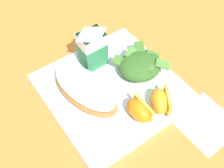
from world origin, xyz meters
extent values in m
plane|color=#C67A33|center=(0.00, 0.00, 0.00)|extent=(3.00, 3.00, 0.00)
cube|color=silver|center=(0.00, 0.00, 0.01)|extent=(0.28, 0.28, 0.02)
ellipsoid|color=#A87038|center=(-0.06, 0.01, 0.03)|extent=(0.11, 0.18, 0.03)
ellipsoid|color=#B22D19|center=(-0.06, 0.01, 0.04)|extent=(0.10, 0.17, 0.01)
ellipsoid|color=beige|center=(-0.06, 0.01, 0.05)|extent=(0.11, 0.17, 0.01)
ellipsoid|color=#336023|center=(0.08, 0.00, 0.04)|extent=(0.10, 0.09, 0.04)
cube|color=#3D7028|center=(0.04, 0.03, 0.04)|extent=(0.04, 0.04, 0.02)
cube|color=#4C8433|center=(0.11, -0.04, 0.05)|extent=(0.04, 0.04, 0.01)
cube|color=#3D7028|center=(0.12, 0.00, 0.04)|extent=(0.04, 0.03, 0.02)
cube|color=#3D7028|center=(0.10, 0.03, 0.05)|extent=(0.03, 0.04, 0.01)
cube|color=#4C8433|center=(0.08, 0.03, 0.05)|extent=(0.04, 0.03, 0.01)
cube|color=#5B8E3D|center=(0.08, -0.02, 0.05)|extent=(0.04, 0.04, 0.02)
cube|color=#336023|center=(0.10, -0.02, 0.04)|extent=(0.03, 0.04, 0.02)
cube|color=#2D8451|center=(0.01, 0.08, 0.06)|extent=(0.06, 0.04, 0.09)
cube|color=white|center=(0.01, 0.08, 0.09)|extent=(0.06, 0.04, 0.03)
pyramid|color=white|center=(0.01, 0.08, 0.12)|extent=(0.06, 0.04, 0.02)
ellipsoid|color=orange|center=(0.00, -0.09, 0.04)|extent=(0.04, 0.06, 0.04)
cube|color=gold|center=(0.01, -0.09, 0.04)|extent=(0.01, 0.06, 0.03)
ellipsoid|color=orange|center=(0.05, -0.10, 0.04)|extent=(0.06, 0.07, 0.04)
cube|color=gold|center=(0.06, -0.11, 0.04)|extent=(0.03, 0.05, 0.03)
cube|color=white|center=(0.11, -0.18, 0.00)|extent=(0.11, 0.11, 0.00)
camera|label=1|loc=(-0.21, -0.29, 0.50)|focal=43.50mm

